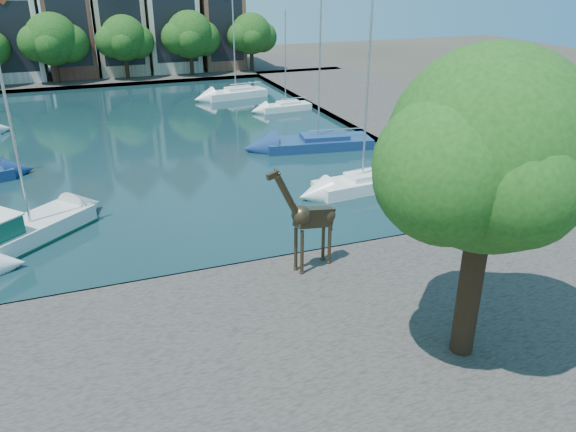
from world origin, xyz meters
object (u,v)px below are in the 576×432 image
object	(u,v)px
motorsailer	(9,234)
sailboat_right_a	(362,181)
plane_tree	(493,157)
giraffe_statue	(309,218)

from	to	relation	value
motorsailer	sailboat_right_a	size ratio (longest dim) A/B	0.78
sailboat_right_a	plane_tree	bearing A→B (deg)	-105.04
plane_tree	motorsailer	bearing A→B (deg)	136.19
plane_tree	giraffe_statue	size ratio (longest dim) A/B	2.11
plane_tree	giraffe_statue	xyz separation A→B (m)	(-2.93, 7.43, -4.70)
plane_tree	sailboat_right_a	world-z (taller)	sailboat_right_a
giraffe_statue	sailboat_right_a	world-z (taller)	sailboat_right_a
motorsailer	sailboat_right_a	xyz separation A→B (m)	(20.21, 1.12, -0.14)
giraffe_statue	motorsailer	bearing A→B (deg)	148.97
sailboat_right_a	giraffe_statue	bearing A→B (deg)	-129.46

